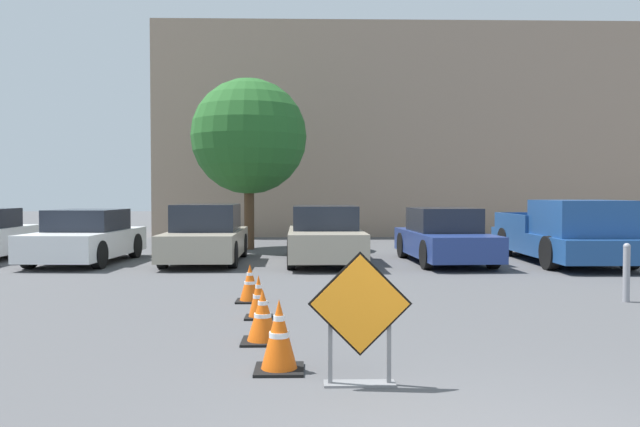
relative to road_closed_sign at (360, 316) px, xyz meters
The scene contains 14 objects.
ground_plane 8.04m from the road_closed_sign, 84.42° to the left, with size 96.00×96.00×0.00m, color #4C4C4F.
road_closed_sign is the anchor object (origin of this frame).
traffic_cone_nearest 0.97m from the road_closed_sign, 146.12° to the left, with size 0.49×0.49×0.73m.
traffic_cone_second 2.02m from the road_closed_sign, 120.66° to the left, with size 0.50×0.50×0.64m.
traffic_cone_third 3.39m from the road_closed_sign, 110.38° to the left, with size 0.38×0.38×0.62m.
traffic_cone_fourth 4.74m from the road_closed_sign, 107.43° to the left, with size 0.45×0.45×0.62m.
parked_car_second 12.08m from the road_closed_sign, 120.53° to the left, with size 2.07×4.20×1.37m.
parked_car_third 10.90m from the road_closed_sign, 106.39° to the left, with size 1.88×4.27×1.50m.
parked_car_fourth 10.28m from the road_closed_sign, 90.06° to the left, with size 1.92×4.52×1.46m.
parked_car_fifth 10.63m from the road_closed_sign, 73.31° to the left, with size 1.97×4.37×1.41m.
pickup_truck 11.63m from the road_closed_sign, 58.29° to the left, with size 2.14×5.56×1.62m.
bollard_nearest 6.46m from the road_closed_sign, 42.47° to the left, with size 0.12×0.12×0.97m.
building_facade_backdrop 22.63m from the road_closed_sign, 79.20° to the left, with size 21.75×5.00×8.75m.
street_tree_behind_lot 14.61m from the road_closed_sign, 99.23° to the left, with size 3.65×3.65×5.41m.
Camera 1 is at (-1.28, -3.67, 1.79)m, focal length 35.00 mm.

